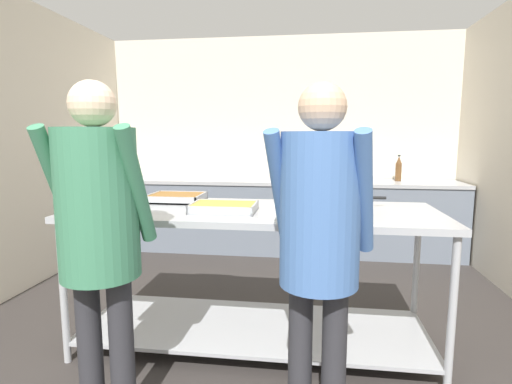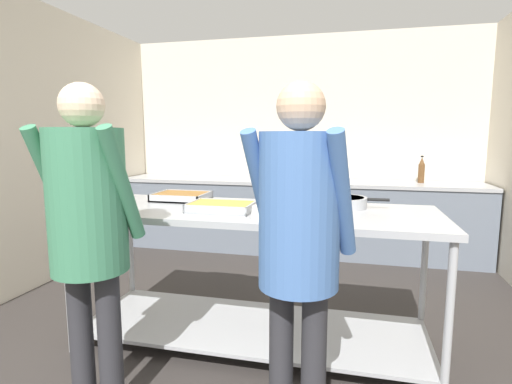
% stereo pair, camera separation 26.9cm
% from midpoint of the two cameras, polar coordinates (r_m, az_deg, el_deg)
% --- Properties ---
extents(wall_rear, '(4.48, 0.06, 2.65)m').
position_cam_midpoint_polar(wall_rear, '(5.19, 7.68, 6.97)').
color(wall_rear, beige).
rests_on(wall_rear, ground_plane).
extents(wall_left, '(0.06, 4.45, 2.65)m').
position_cam_midpoint_polar(wall_left, '(4.07, -29.08, 5.77)').
color(wall_left, beige).
rests_on(wall_left, ground_plane).
extents(back_counter, '(4.32, 0.65, 0.88)m').
position_cam_midpoint_polar(back_counter, '(4.92, 7.05, -3.42)').
color(back_counter, slate).
rests_on(back_counter, ground_plane).
extents(serving_counter, '(2.37, 0.85, 0.94)m').
position_cam_midpoint_polar(serving_counter, '(2.68, 2.40, -8.93)').
color(serving_counter, '#ADAFB5').
rests_on(serving_counter, ground_plane).
extents(serving_tray_vegetables, '(0.38, 0.32, 0.05)m').
position_cam_midpoint_polar(serving_tray_vegetables, '(3.00, -8.09, -0.68)').
color(serving_tray_vegetables, '#ADAFB5').
rests_on(serving_tray_vegetables, serving_counter).
extents(serving_tray_roast, '(0.41, 0.29, 0.05)m').
position_cam_midpoint_polar(serving_tray_roast, '(2.54, -1.93, -2.18)').
color(serving_tray_roast, '#ADAFB5').
rests_on(serving_tray_roast, serving_counter).
extents(plate_stack, '(0.25, 0.25, 0.07)m').
position_cam_midpoint_polar(plate_stack, '(2.31, 5.64, -3.00)').
color(plate_stack, white).
rests_on(plate_stack, serving_counter).
extents(sauce_pan, '(0.46, 0.32, 0.07)m').
position_cam_midpoint_polar(sauce_pan, '(2.75, 15.06, -1.36)').
color(sauce_pan, '#ADAFB5').
rests_on(sauce_pan, serving_counter).
extents(guest_serving_left, '(0.46, 0.37, 1.66)m').
position_cam_midpoint_polar(guest_serving_left, '(2.05, -19.44, -3.44)').
color(guest_serving_left, '#2D2D33').
rests_on(guest_serving_left, ground_plane).
extents(guest_serving_right, '(0.51, 0.41, 1.64)m').
position_cam_midpoint_polar(guest_serving_right, '(1.78, 10.50, -5.10)').
color(guest_serving_right, '#2D2D33').
rests_on(guest_serving_right, ground_plane).
extents(water_bottle, '(0.07, 0.07, 0.31)m').
position_cam_midpoint_polar(water_bottle, '(4.96, 24.02, 2.83)').
color(water_bottle, brown).
rests_on(water_bottle, back_counter).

